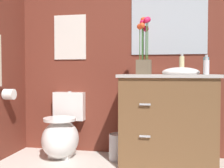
% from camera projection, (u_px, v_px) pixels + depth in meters
% --- Properties ---
extents(wall_back, '(4.12, 0.05, 2.50)m').
position_uv_depth(wall_back, '(154.00, 41.00, 3.17)').
color(wall_back, maroon).
rests_on(wall_back, ground_plane).
extents(toilet, '(0.38, 0.59, 0.69)m').
position_uv_depth(toilet, '(62.00, 134.00, 3.11)').
color(toilet, white).
rests_on(toilet, ground_plane).
extents(vanity_cabinet, '(0.94, 0.56, 1.07)m').
position_uv_depth(vanity_cabinet, '(168.00, 118.00, 2.85)').
color(vanity_cabinet, brown).
rests_on(vanity_cabinet, ground_plane).
extents(flower_vase, '(0.14, 0.14, 0.56)m').
position_uv_depth(flower_vase, '(144.00, 53.00, 2.80)').
color(flower_vase, brown).
rests_on(flower_vase, vanity_cabinet).
extents(soap_bottle, '(0.06, 0.06, 0.19)m').
position_uv_depth(soap_bottle, '(206.00, 65.00, 2.82)').
color(soap_bottle, teal).
rests_on(soap_bottle, vanity_cabinet).
extents(lotion_bottle, '(0.05, 0.05, 0.21)m').
position_uv_depth(lotion_bottle, '(182.00, 65.00, 2.92)').
color(lotion_bottle, beige).
rests_on(lotion_bottle, vanity_cabinet).
extents(hand_wash_bottle, '(0.05, 0.05, 0.15)m').
position_uv_depth(hand_wash_bottle, '(206.00, 67.00, 2.62)').
color(hand_wash_bottle, white).
rests_on(hand_wash_bottle, vanity_cabinet).
extents(trash_bin, '(0.18, 0.18, 0.27)m').
position_uv_depth(trash_bin, '(118.00, 147.00, 3.00)').
color(trash_bin, '#B7B7BC').
rests_on(trash_bin, ground_plane).
extents(wall_poster, '(0.38, 0.01, 0.51)m').
position_uv_depth(wall_poster, '(70.00, 37.00, 3.33)').
color(wall_poster, silver).
extents(wall_mirror, '(0.80, 0.01, 0.70)m').
position_uv_depth(wall_mirror, '(169.00, 22.00, 3.10)').
color(wall_mirror, '#B2BCC6').
extents(toilet_paper_roll, '(0.11, 0.11, 0.11)m').
position_uv_depth(toilet_paper_roll, '(9.00, 94.00, 3.00)').
color(toilet_paper_roll, white).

